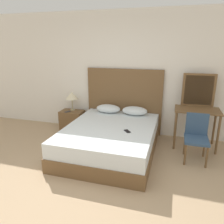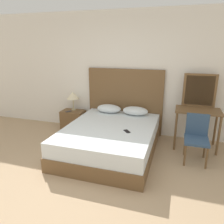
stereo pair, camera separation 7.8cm
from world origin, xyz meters
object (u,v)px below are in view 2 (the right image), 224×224
(table_lamp, at_px, (73,96))
(vanity_desk, at_px, (197,117))
(phone_on_bed, at_px, (127,131))
(nightstand, at_px, (73,120))
(chair, at_px, (197,135))
(phone_on_nightstand, at_px, (69,111))
(bed, at_px, (110,139))

(table_lamp, distance_m, vanity_desk, 2.80)
(phone_on_bed, relative_size, nightstand, 0.30)
(table_lamp, relative_size, vanity_desk, 0.52)
(vanity_desk, bearing_deg, chair, -92.30)
(phone_on_bed, height_order, vanity_desk, vanity_desk)
(chair, bearing_deg, phone_on_nightstand, 168.17)
(phone_on_bed, bearing_deg, phone_on_nightstand, 150.90)
(phone_on_nightstand, height_order, chair, chair)
(bed, xyz_separation_m, vanity_desk, (1.55, 0.69, 0.38))
(phone_on_bed, distance_m, chair, 1.22)
(phone_on_nightstand, relative_size, chair, 0.20)
(phone_on_bed, height_order, phone_on_nightstand, phone_on_bed)
(chair, bearing_deg, table_lamp, 164.81)
(bed, height_order, vanity_desk, vanity_desk)
(chair, bearing_deg, bed, -173.74)
(bed, xyz_separation_m, phone_on_bed, (0.36, -0.16, 0.27))
(phone_on_bed, bearing_deg, nightstand, 147.54)
(nightstand, height_order, table_lamp, table_lamp)
(bed, bearing_deg, table_lamp, 143.30)
(phone_on_bed, xyz_separation_m, vanity_desk, (1.20, 0.84, 0.12))
(nightstand, distance_m, table_lamp, 0.59)
(table_lamp, distance_m, chair, 2.89)
(bed, relative_size, phone_on_nightstand, 12.67)
(bed, xyz_separation_m, chair, (1.53, 0.17, 0.21))
(nightstand, xyz_separation_m, chair, (2.75, -0.68, 0.23))
(bed, distance_m, nightstand, 1.49)
(nightstand, relative_size, table_lamp, 1.23)
(bed, distance_m, chair, 1.56)
(table_lamp, bearing_deg, bed, -36.70)
(table_lamp, bearing_deg, phone_on_bed, -34.05)
(vanity_desk, bearing_deg, bed, -156.10)
(table_lamp, bearing_deg, vanity_desk, -4.73)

